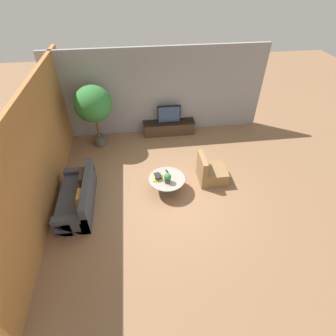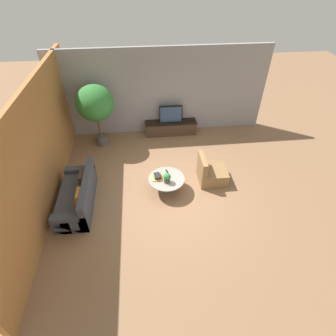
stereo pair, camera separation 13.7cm
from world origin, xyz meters
TOP-DOWN VIEW (x-y plane):
  - ground_plane at (0.00, 0.00)m, footprint 24.00×24.00m
  - back_wall_stone at (0.00, 3.26)m, footprint 7.40×0.12m
  - side_wall_left at (-3.26, 0.20)m, footprint 0.12×7.40m
  - media_console at (0.31, 2.94)m, footprint 1.88×0.50m
  - television at (0.31, 2.94)m, footprint 0.82×0.13m
  - coffee_table at (-0.15, -0.05)m, footprint 1.01×1.01m
  - couch_by_wall at (-2.54, -0.32)m, footprint 0.84×1.97m
  - armchair_wicker at (1.18, 0.24)m, footprint 0.80×0.76m
  - potted_palm_tall at (-2.17, 2.51)m, footprint 1.19×1.19m
  - potted_plant_tabletop at (-0.15, -0.20)m, footprint 0.20×0.20m
  - book_stack at (-0.40, 0.00)m, footprint 0.26×0.31m
  - remote_black at (-0.11, 0.22)m, footprint 0.08×0.16m

SIDE VIEW (x-z plane):
  - ground_plane at x=0.00m, z-range 0.00..0.00m
  - media_console at x=0.31m, z-range 0.01..0.48m
  - armchair_wicker at x=1.18m, z-range -0.16..0.70m
  - couch_by_wall at x=-2.54m, z-range -0.13..0.71m
  - coffee_table at x=-0.15m, z-range 0.09..0.54m
  - remote_black at x=-0.11m, z-range 0.45..0.47m
  - book_stack at x=-0.40m, z-range 0.44..0.56m
  - potted_plant_tabletop at x=-0.15m, z-range 0.46..0.76m
  - television at x=0.31m, z-range 0.47..1.11m
  - back_wall_stone at x=0.00m, z-range 0.00..3.00m
  - side_wall_left at x=-3.26m, z-range 0.00..3.00m
  - potted_palm_tall at x=-2.17m, z-range 0.45..2.58m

